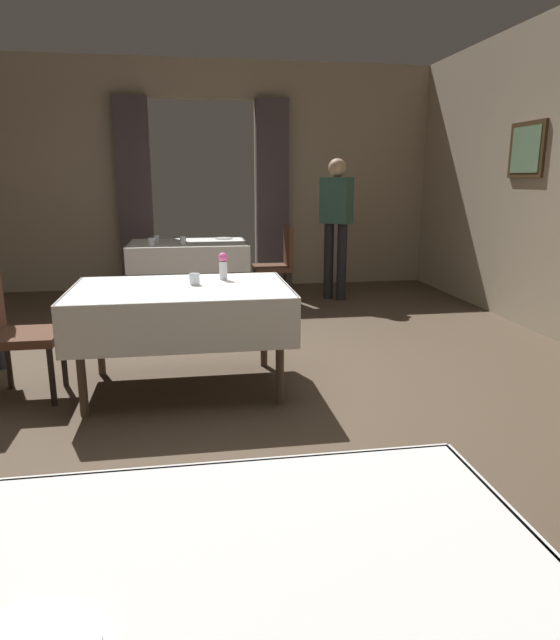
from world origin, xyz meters
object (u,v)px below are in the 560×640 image
at_px(dining_table_mid, 181,301).
at_px(chair_far_right, 279,261).
at_px(chair_mid_left, 11,326).
at_px(glass_far_b, 156,238).
at_px(flower_vase_mid, 223,265).
at_px(person_waiter_by_doorway, 336,217).
at_px(glass_mid_b, 195,279).
at_px(glass_far_c, 151,242).
at_px(dining_table_far, 188,250).
at_px(dining_table_near, 216,633).
at_px(glass_far_d, 183,240).
at_px(plate_far_a, 224,238).

xyz_separation_m(dining_table_mid, chair_far_right, (1.14, 2.74, -0.14)).
bearing_deg(chair_mid_left, glass_far_b, 74.43).
xyz_separation_m(chair_mid_left, flower_vase_mid, (1.45, 0.24, 0.34)).
bearing_deg(dining_table_mid, glass_far_b, 95.95).
relative_size(chair_mid_left, person_waiter_by_doorway, 0.54).
bearing_deg(glass_mid_b, flower_vase_mid, 40.28).
bearing_deg(glass_far_c, glass_far_b, 85.07).
bearing_deg(flower_vase_mid, chair_mid_left, -170.49).
xyz_separation_m(dining_table_far, chair_far_right, (1.07, -0.12, -0.14)).
relative_size(dining_table_near, chair_mid_left, 1.49).
xyz_separation_m(chair_mid_left, person_waiter_by_doorway, (3.01, 2.88, 0.51)).
height_order(dining_table_near, glass_far_b, glass_far_b).
height_order(flower_vase_mid, glass_far_c, flower_vase_mid).
xyz_separation_m(glass_mid_b, person_waiter_by_doorway, (1.77, 2.82, 0.23)).
xyz_separation_m(glass_far_d, person_waiter_by_doorway, (1.86, 0.27, 0.22)).
xyz_separation_m(dining_table_near, glass_far_b, (-0.39, 6.03, 0.13)).
height_order(chair_far_right, plate_far_a, chair_far_right).
height_order(plate_far_a, glass_far_b, glass_far_b).
height_order(dining_table_mid, chair_far_right, chair_far_right).
height_order(chair_mid_left, flower_vase_mid, flower_vase_mid).
bearing_deg(chair_far_right, glass_far_b, 170.79).
height_order(glass_far_b, glass_far_c, glass_far_c).
bearing_deg(glass_far_b, plate_far_a, 15.22).
height_order(chair_far_right, glass_far_b, chair_far_right).
bearing_deg(glass_mid_b, dining_table_mid, -149.98).
bearing_deg(dining_table_far, glass_far_d, -101.94).
bearing_deg(person_waiter_by_doorway, chair_far_right, -169.48).
relative_size(dining_table_mid, glass_far_d, 15.44).
bearing_deg(chair_mid_left, glass_far_c, 72.87).
bearing_deg(dining_table_far, flower_vase_mid, -84.53).
distance_m(dining_table_far, glass_far_b, 0.41).
distance_m(flower_vase_mid, glass_mid_b, 0.29).
height_order(dining_table_far, glass_far_c, glass_far_c).
xyz_separation_m(chair_far_right, glass_far_b, (-1.45, 0.23, 0.28)).
relative_size(dining_table_near, chair_far_right, 1.49).
bearing_deg(plate_far_a, dining_table_near, -93.89).
relative_size(dining_table_far, chair_far_right, 1.48).
bearing_deg(glass_far_d, glass_far_b, 130.95).
distance_m(dining_table_mid, flower_vase_mid, 0.44).
relative_size(glass_far_b, glass_far_c, 0.92).
height_order(dining_table_far, person_waiter_by_doorway, person_waiter_by_doorway).
distance_m(dining_table_mid, dining_table_far, 2.86).
relative_size(plate_far_a, glass_far_d, 2.31).
xyz_separation_m(dining_table_mid, glass_far_b, (-0.31, 2.97, 0.14)).
distance_m(chair_mid_left, glass_mid_b, 1.27).
distance_m(dining_table_near, glass_mid_b, 3.11).
distance_m(chair_mid_left, glass_far_d, 2.87).
bearing_deg(dining_table_mid, chair_far_right, 67.47).
bearing_deg(dining_table_mid, dining_table_far, 88.77).
distance_m(dining_table_mid, person_waiter_by_doorway, 3.45).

